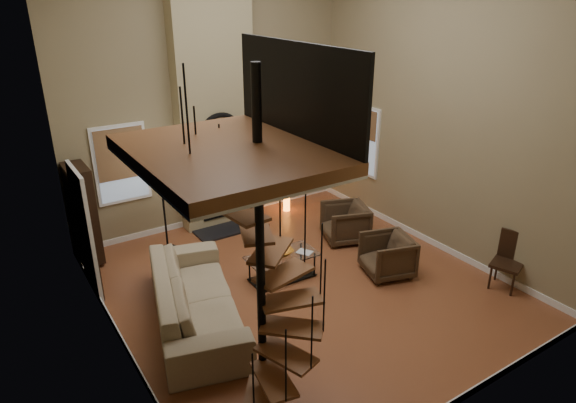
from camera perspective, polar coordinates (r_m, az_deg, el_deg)
ground at (r=8.73m, az=1.45°, el=-9.39°), size 6.00×6.50×0.01m
back_wall at (r=10.40m, az=-8.81°, el=12.06°), size 6.00×0.02×5.50m
front_wall at (r=5.42m, az=21.61°, el=0.58°), size 6.00×0.02×5.50m
left_wall at (r=6.47m, az=-20.82°, el=4.22°), size 0.02×6.50×5.50m
right_wall at (r=9.62m, az=16.79°, el=10.49°), size 0.02×6.50×5.50m
baseboard_back at (r=11.20m, az=-7.97°, el=-1.58°), size 6.00×0.02×0.12m
baseboard_front at (r=6.85m, az=18.09°, el=-20.70°), size 6.00×0.02×0.12m
baseboard_left at (r=7.71m, az=-17.88°, el=-15.04°), size 0.02×6.50×0.12m
baseboard_right at (r=10.48m, az=15.09°, el=-3.99°), size 0.02×6.50×0.12m
chimney_breast at (r=10.23m, az=-8.35°, el=11.90°), size 1.60×0.38×5.50m
hearth at (r=10.67m, az=-6.39°, el=-3.03°), size 1.50×0.60×0.04m
firebox at (r=10.69m, az=-7.22°, el=0.10°), size 0.95×0.02×0.72m
mantel at (r=10.41m, az=-7.19°, el=3.00°), size 1.70×0.18×0.06m
mirror_frame at (r=10.22m, az=-7.56°, el=7.32°), size 0.94×0.10×0.94m
mirror_disc at (r=10.23m, az=-7.59°, el=7.33°), size 0.80×0.01×0.80m
vase_left at (r=10.18m, az=-10.11°, el=3.28°), size 0.24×0.24×0.25m
vase_right at (r=10.65m, az=-4.43°, el=4.36°), size 0.20×0.20×0.21m
window_back at (r=10.04m, az=-18.23°, el=4.11°), size 1.02×0.06×1.52m
window_right at (r=11.22m, az=8.34°, el=6.98°), size 0.06×1.02×1.52m
entry_door at (r=8.74m, az=-21.79°, el=-3.25°), size 0.10×1.05×2.16m
loft at (r=4.99m, az=-5.90°, el=6.20°), size 1.70×2.20×1.09m
spiral_stair at (r=5.70m, az=-2.99°, el=-7.47°), size 1.47×1.47×4.06m
hutch at (r=9.74m, az=-22.07°, el=-1.27°), size 0.37×0.79×1.77m
sofa at (r=7.83m, az=-10.48°, el=-10.55°), size 1.86×3.10×0.85m
armchair_near at (r=10.15m, az=6.85°, el=-2.37°), size 1.07×1.06×0.77m
armchair_far at (r=9.08m, az=11.51°, el=-5.93°), size 1.00×0.98×0.73m
coffee_table at (r=8.77m, az=-0.65°, el=-7.04°), size 1.24×0.65×0.45m
bowl at (r=8.70m, az=-0.84°, el=-5.68°), size 0.41×0.41×0.10m
book at (r=8.74m, az=1.82°, el=-5.81°), size 0.29×0.32×0.02m
floor_lamp at (r=9.52m, az=-14.08°, el=2.25°), size 0.39×0.39×1.70m
accent_lamp at (r=11.41m, az=-0.17°, el=0.16°), size 0.15×0.15×0.54m
side_chair at (r=9.22m, az=23.59°, el=-5.83°), size 0.59×0.59×0.98m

